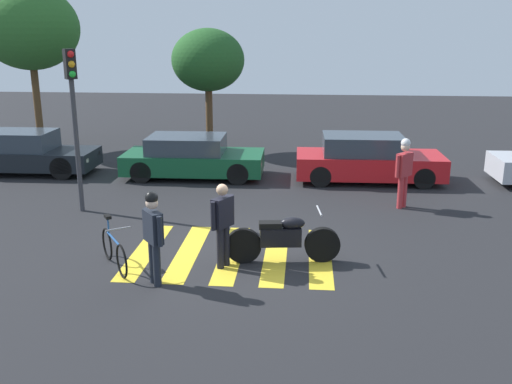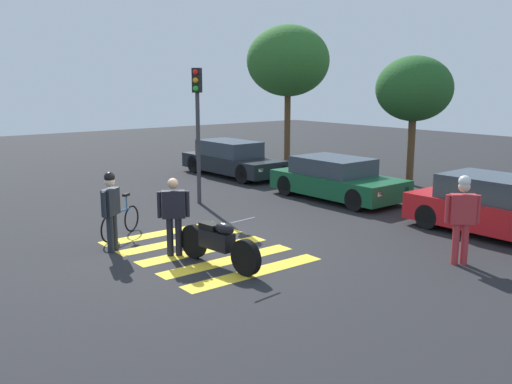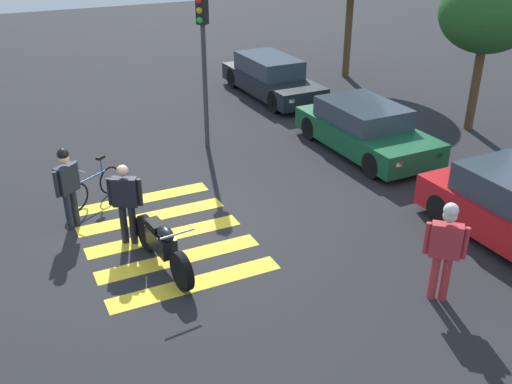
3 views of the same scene
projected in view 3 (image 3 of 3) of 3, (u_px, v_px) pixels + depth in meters
name	position (u px, v px, depth m)	size (l,w,h in m)	color
ground_plane	(165.00, 236.00, 11.55)	(60.00, 60.00, 0.00)	#232326
police_motorcycle	(162.00, 245.00, 10.35)	(2.25, 0.62, 1.07)	black
leaning_bicycle	(94.00, 187.00, 12.76)	(0.95, 1.39, 0.98)	black
officer_on_foot	(126.00, 200.00, 10.93)	(0.41, 0.59, 1.65)	black
officer_by_motorcycle	(67.00, 183.00, 11.45)	(0.45, 0.54, 1.74)	#1E232D
pedestrian_bystander	(445.00, 245.00, 9.25)	(0.48, 0.53, 1.81)	#B22D33
crosswalk_stripes	(165.00, 236.00, 11.54)	(4.05, 3.13, 0.01)	yellow
car_black_suv	(271.00, 78.00, 19.81)	(4.71, 1.75, 1.34)	black
car_green_compact	(365.00, 129.00, 15.32)	(4.28, 1.94, 1.29)	black
traffic_light_pole	(203.00, 48.00, 14.66)	(0.34, 0.35, 3.98)	#38383D
street_tree_mid	(488.00, 13.00, 15.66)	(2.62, 2.62, 4.47)	brown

